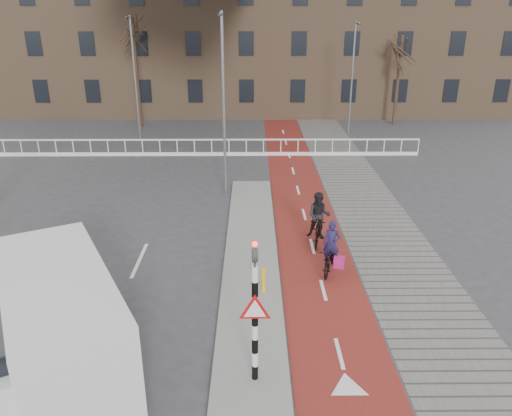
{
  "coord_description": "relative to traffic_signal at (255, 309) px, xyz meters",
  "views": [
    {
      "loc": [
        -0.64,
        -11.11,
        7.94
      ],
      "look_at": [
        -0.52,
        5.0,
        1.5
      ],
      "focal_mm": 35.0,
      "sensor_mm": 36.0,
      "label": 1
    }
  ],
  "objects": [
    {
      "name": "railing",
      "position": [
        -4.4,
        19.02,
        -1.68
      ],
      "size": [
        28.0,
        0.1,
        0.99
      ],
      "color": "silver",
      "rests_on": "ground"
    },
    {
      "name": "cyclist_near",
      "position": [
        2.47,
        5.19,
        -1.4
      ],
      "size": [
        1.08,
        1.74,
        1.74
      ],
      "rotation": [
        0.0,
        0.0,
        -0.34
      ],
      "color": "black",
      "rests_on": "bike_lane"
    },
    {
      "name": "van",
      "position": [
        -4.5,
        0.72,
        -0.72
      ],
      "size": [
        4.62,
        6.01,
        2.41
      ],
      "rotation": [
        0.0,
        0.0,
        0.49
      ],
      "color": "silver",
      "rests_on": "ground"
    },
    {
      "name": "townhouse_row",
      "position": [
        -2.4,
        34.02,
        5.82
      ],
      "size": [
        46.0,
        10.0,
        15.9
      ],
      "color": "#7F6047",
      "rests_on": "ground"
    },
    {
      "name": "streetlight_left",
      "position": [
        -7.49,
        23.44,
        1.8
      ],
      "size": [
        0.12,
        0.12,
        7.59
      ],
      "primitive_type": "cylinder",
      "color": "slate",
      "rests_on": "ground"
    },
    {
      "name": "bollard",
      "position": [
        0.27,
        3.79,
        -1.49
      ],
      "size": [
        0.12,
        0.12,
        0.77
      ],
      "primitive_type": "cylinder",
      "color": "yellow",
      "rests_on": "curb_island"
    },
    {
      "name": "ground",
      "position": [
        0.6,
        2.02,
        -1.99
      ],
      "size": [
        120.0,
        120.0,
        0.0
      ],
      "primitive_type": "plane",
      "color": "#38383A",
      "rests_on": "ground"
    },
    {
      "name": "cyclist_far",
      "position": [
        2.32,
        7.27,
        -1.17
      ],
      "size": [
        0.95,
        1.88,
        1.95
      ],
      "rotation": [
        0.0,
        0.0,
        -0.22
      ],
      "color": "black",
      "rests_on": "bike_lane"
    },
    {
      "name": "bike_lane",
      "position": [
        2.1,
        12.02,
        -1.98
      ],
      "size": [
        2.5,
        60.0,
        0.01
      ],
      "primitive_type": "cube",
      "color": "maroon",
      "rests_on": "ground"
    },
    {
      "name": "sidewalk",
      "position": [
        4.9,
        12.02,
        -1.98
      ],
      "size": [
        3.0,
        60.0,
        0.01
      ],
      "primitive_type": "cube",
      "color": "slate",
      "rests_on": "ground"
    },
    {
      "name": "streetlight_near",
      "position": [
        -1.28,
        12.61,
        1.95
      ],
      "size": [
        0.12,
        0.12,
        7.88
      ],
      "primitive_type": "cylinder",
      "color": "slate",
      "rests_on": "ground"
    },
    {
      "name": "streetlight_right",
      "position": [
        6.54,
        24.55,
        1.63
      ],
      "size": [
        0.12,
        0.12,
        7.23
      ],
      "primitive_type": "cylinder",
      "color": "slate",
      "rests_on": "ground"
    },
    {
      "name": "curb_island",
      "position": [
        -0.1,
        6.02,
        -1.93
      ],
      "size": [
        1.8,
        16.0,
        0.12
      ],
      "primitive_type": "cube",
      "color": "gray",
      "rests_on": "ground"
    },
    {
      "name": "traffic_signal",
      "position": [
        0.0,
        0.0,
        0.0
      ],
      "size": [
        0.8,
        0.8,
        3.68
      ],
      "color": "black",
      "rests_on": "curb_island"
    },
    {
      "name": "tree_right",
      "position": [
        10.41,
        27.41,
        1.14
      ],
      "size": [
        0.22,
        0.22,
        6.26
      ],
      "primitive_type": "cylinder",
      "color": "#322216",
      "rests_on": "ground"
    },
    {
      "name": "tree_mid",
      "position": [
        -8.11,
        26.78,
        1.74
      ],
      "size": [
        0.24,
        0.24,
        7.47
      ],
      "primitive_type": "cylinder",
      "color": "#322216",
      "rests_on": "ground"
    }
  ]
}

